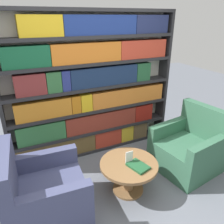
% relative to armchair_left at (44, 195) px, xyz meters
% --- Properties ---
extents(ground_plane, '(14.00, 14.00, 0.00)m').
position_rel_armchair_left_xyz_m(ground_plane, '(1.09, -0.12, -0.32)').
color(ground_plane, slate).
extents(bookshelf, '(2.83, 0.30, 2.33)m').
position_rel_armchair_left_xyz_m(bookshelf, '(1.07, 1.15, 0.82)').
color(bookshelf, silver).
rests_on(bookshelf, ground_plane).
extents(armchair_left, '(0.93, 0.90, 0.97)m').
position_rel_armchair_left_xyz_m(armchair_left, '(0.00, 0.00, 0.00)').
color(armchair_left, '#42476B').
rests_on(armchair_left, ground_plane).
extents(armchair_right, '(0.98, 0.96, 0.97)m').
position_rel_armchair_left_xyz_m(armchair_right, '(2.21, 0.00, 0.00)').
color(armchair_right, '#336047').
rests_on(armchair_right, ground_plane).
extents(coffee_table, '(0.77, 0.77, 0.45)m').
position_rel_armchair_left_xyz_m(coffee_table, '(1.10, -0.05, -0.00)').
color(coffee_table, brown).
rests_on(coffee_table, ground_plane).
extents(table_sign, '(0.10, 0.06, 0.18)m').
position_rel_armchair_left_xyz_m(table_sign, '(1.10, -0.05, 0.20)').
color(table_sign, black).
rests_on(table_sign, coffee_table).
extents(stray_book, '(0.25, 0.31, 0.03)m').
position_rel_armchair_left_xyz_m(stray_book, '(1.17, -0.17, 0.14)').
color(stray_book, '#1E512D').
rests_on(stray_book, coffee_table).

